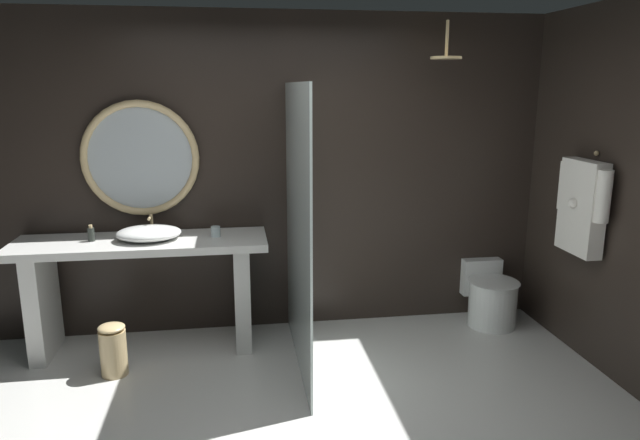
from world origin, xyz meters
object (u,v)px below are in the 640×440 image
(hanging_bathrobe, at_px, (582,204))
(vessel_sink, at_px, (149,233))
(toilet, at_px, (490,296))
(soap_dispenser, at_px, (91,234))
(round_wall_mirror, at_px, (140,159))
(waste_bin, at_px, (113,349))
(rain_shower_head, at_px, (446,56))
(tumbler_cup, at_px, (216,231))

(hanging_bathrobe, bearing_deg, vessel_sink, 169.29)
(vessel_sink, relative_size, toilet, 0.79)
(vessel_sink, distance_m, soap_dispenser, 0.42)
(hanging_bathrobe, bearing_deg, round_wall_mirror, 164.77)
(soap_dispenser, distance_m, waste_bin, 0.88)
(rain_shower_head, bearing_deg, toilet, 11.26)
(tumbler_cup, distance_m, soap_dispenser, 0.92)
(vessel_sink, bearing_deg, tumbler_cup, 2.37)
(soap_dispenser, height_order, waste_bin, soap_dispenser)
(round_wall_mirror, relative_size, waste_bin, 2.34)
(round_wall_mirror, relative_size, rain_shower_head, 3.20)
(hanging_bathrobe, relative_size, toilet, 1.24)
(hanging_bathrobe, bearing_deg, rain_shower_head, 147.26)
(rain_shower_head, height_order, waste_bin, rain_shower_head)
(vessel_sink, height_order, round_wall_mirror, round_wall_mirror)
(vessel_sink, relative_size, rain_shower_head, 1.70)
(soap_dispenser, xyz_separation_m, hanging_bathrobe, (3.57, -0.62, 0.24))
(tumbler_cup, relative_size, waste_bin, 0.21)
(waste_bin, bearing_deg, soap_dispenser, 112.90)
(waste_bin, bearing_deg, vessel_sink, 59.93)
(toilet, bearing_deg, soap_dispenser, -179.08)
(soap_dispenser, bearing_deg, round_wall_mirror, 35.66)
(vessel_sink, bearing_deg, waste_bin, -120.07)
(waste_bin, bearing_deg, tumbler_cup, 30.49)
(vessel_sink, height_order, hanging_bathrobe, hanging_bathrobe)
(round_wall_mirror, bearing_deg, soap_dispenser, -144.34)
(vessel_sink, height_order, rain_shower_head, rain_shower_head)
(rain_shower_head, relative_size, hanging_bathrobe, 0.38)
(vessel_sink, xyz_separation_m, soap_dispenser, (-0.42, 0.02, 0.00))
(hanging_bathrobe, height_order, waste_bin, hanging_bathrobe)
(round_wall_mirror, height_order, waste_bin, round_wall_mirror)
(soap_dispenser, bearing_deg, hanging_bathrobe, -9.83)
(tumbler_cup, xyz_separation_m, rain_shower_head, (1.77, -0.05, 1.32))
(tumbler_cup, height_order, soap_dispenser, soap_dispenser)
(round_wall_mirror, xyz_separation_m, waste_bin, (-0.17, -0.69, -1.27))
(round_wall_mirror, xyz_separation_m, hanging_bathrobe, (3.21, -0.88, -0.29))
(hanging_bathrobe, distance_m, waste_bin, 3.53)
(vessel_sink, relative_size, waste_bin, 1.25)
(tumbler_cup, bearing_deg, toilet, 1.35)
(soap_dispenser, relative_size, waste_bin, 0.32)
(soap_dispenser, height_order, hanging_bathrobe, hanging_bathrobe)
(soap_dispenser, distance_m, hanging_bathrobe, 3.63)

